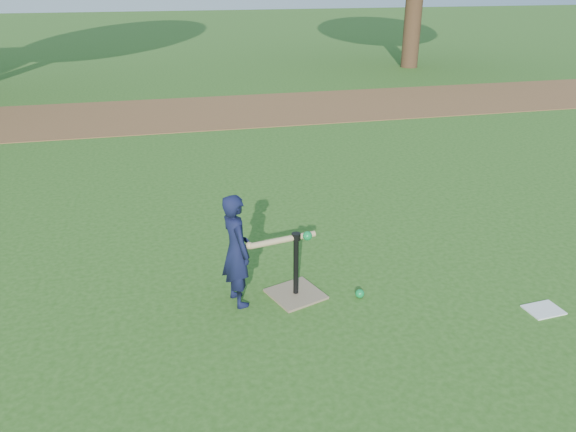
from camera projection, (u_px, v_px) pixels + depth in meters
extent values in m
plane|color=#285116|center=(304.00, 305.00, 4.89)|extent=(80.00, 80.00, 0.00)
cube|color=brown|center=(210.00, 112.00, 11.57)|extent=(24.00, 3.00, 0.01)
imported|color=black|center=(236.00, 250.00, 4.75)|extent=(0.33, 0.42, 1.01)
sphere|color=#0B7F37|center=(360.00, 294.00, 5.00)|extent=(0.08, 0.08, 0.08)
cube|color=white|center=(544.00, 310.00, 4.82)|extent=(0.32, 0.25, 0.01)
cube|color=#887056|center=(296.00, 294.00, 5.05)|extent=(0.55, 0.55, 0.02)
cylinder|color=black|center=(296.00, 266.00, 4.93)|extent=(0.05, 0.05, 0.55)
cylinder|color=black|center=(296.00, 237.00, 4.82)|extent=(0.08, 0.08, 0.06)
cylinder|color=tan|center=(283.00, 240.00, 4.78)|extent=(0.60, 0.16, 0.05)
sphere|color=tan|center=(249.00, 246.00, 4.68)|extent=(0.06, 0.06, 0.06)
sphere|color=#0B7F37|center=(307.00, 236.00, 4.78)|extent=(0.08, 0.08, 0.08)
cylinder|color=#382316|center=(414.00, 7.00, 16.28)|extent=(0.50, 0.50, 3.42)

